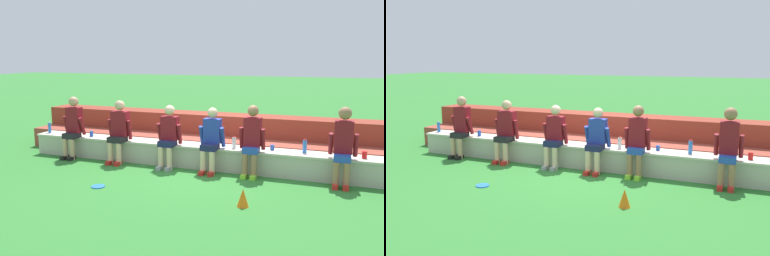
# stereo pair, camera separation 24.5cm
# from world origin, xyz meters

# --- Properties ---
(ground_plane) EXTENTS (80.00, 80.00, 0.00)m
(ground_plane) POSITION_xyz_m (0.00, 0.00, 0.00)
(ground_plane) COLOR #2D752D
(stone_seating_wall) EXTENTS (8.36, 0.54, 0.48)m
(stone_seating_wall) POSITION_xyz_m (0.00, 0.25, 0.25)
(stone_seating_wall) COLOR #B7AF9E
(stone_seating_wall) RESTS_ON ground
(brick_bleachers) EXTENTS (9.71, 1.40, 0.94)m
(brick_bleachers) POSITION_xyz_m (0.00, 1.45, 0.39)
(brick_bleachers) COLOR #984232
(brick_bleachers) RESTS_ON ground
(person_far_left) EXTENTS (0.52, 0.52, 1.40)m
(person_far_left) POSITION_xyz_m (-3.13, -0.02, 0.74)
(person_far_left) COLOR tan
(person_far_left) RESTS_ON ground
(person_left_of_center) EXTENTS (0.56, 0.53, 1.36)m
(person_left_of_center) POSITION_xyz_m (-1.93, -0.02, 0.72)
(person_left_of_center) COLOR #DBAD89
(person_left_of_center) RESTS_ON ground
(person_center) EXTENTS (0.53, 0.52, 1.31)m
(person_center) POSITION_xyz_m (-0.75, -0.03, 0.69)
(person_center) COLOR beige
(person_center) RESTS_ON ground
(person_right_of_center) EXTENTS (0.52, 0.56, 1.29)m
(person_right_of_center) POSITION_xyz_m (0.18, -0.03, 0.68)
(person_right_of_center) COLOR beige
(person_right_of_center) RESTS_ON ground
(person_far_right) EXTENTS (0.50, 0.48, 1.38)m
(person_far_right) POSITION_xyz_m (1.00, -0.02, 0.73)
(person_far_right) COLOR #996B4C
(person_far_right) RESTS_ON ground
(person_rightmost_edge) EXTENTS (0.50, 0.54, 1.42)m
(person_rightmost_edge) POSITION_xyz_m (2.65, -0.01, 0.76)
(person_rightmost_edge) COLOR #996B4C
(person_rightmost_edge) RESTS_ON ground
(water_bottle_mid_left) EXTENTS (0.07, 0.07, 0.27)m
(water_bottle_mid_left) POSITION_xyz_m (-4.00, 0.23, 0.60)
(water_bottle_mid_left) COLOR blue
(water_bottle_mid_left) RESTS_ON stone_seating_wall
(water_bottle_near_right) EXTENTS (0.08, 0.08, 0.27)m
(water_bottle_near_right) POSITION_xyz_m (1.97, 0.29, 0.60)
(water_bottle_near_right) COLOR blue
(water_bottle_near_right) RESTS_ON stone_seating_wall
(water_bottle_center_gap) EXTENTS (0.07, 0.07, 0.24)m
(water_bottle_center_gap) POSITION_xyz_m (0.60, 0.20, 0.59)
(water_bottle_center_gap) COLOR silver
(water_bottle_center_gap) RESTS_ON stone_seating_wall
(plastic_cup_left_end) EXTENTS (0.08, 0.08, 0.10)m
(plastic_cup_left_end) POSITION_xyz_m (1.35, 0.31, 0.53)
(plastic_cup_left_end) COLOR blue
(plastic_cup_left_end) RESTS_ON stone_seating_wall
(plastic_cup_middle) EXTENTS (0.09, 0.09, 0.13)m
(plastic_cup_middle) POSITION_xyz_m (3.03, 0.23, 0.54)
(plastic_cup_middle) COLOR red
(plastic_cup_middle) RESTS_ON stone_seating_wall
(plastic_cup_right_end) EXTENTS (0.08, 0.08, 0.13)m
(plastic_cup_right_end) POSITION_xyz_m (-2.79, 0.20, 0.54)
(plastic_cup_right_end) COLOR blue
(plastic_cup_right_end) RESTS_ON stone_seating_wall
(frisbee) EXTENTS (0.24, 0.24, 0.02)m
(frisbee) POSITION_xyz_m (-1.39, -1.67, 0.01)
(frisbee) COLOR blue
(frisbee) RESTS_ON ground
(sports_cone) EXTENTS (0.19, 0.19, 0.29)m
(sports_cone) POSITION_xyz_m (1.25, -1.69, 0.14)
(sports_cone) COLOR orange
(sports_cone) RESTS_ON ground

